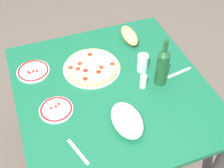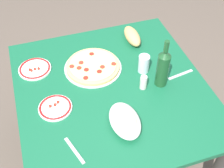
% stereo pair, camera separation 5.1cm
% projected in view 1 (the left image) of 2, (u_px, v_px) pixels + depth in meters
% --- Properties ---
extents(ground_plane, '(8.00, 8.00, 0.00)m').
position_uv_depth(ground_plane, '(112.00, 154.00, 2.24)').
color(ground_plane, brown).
rests_on(ground_plane, ground).
extents(dining_table, '(1.13, 1.08, 0.73)m').
position_uv_depth(dining_table, '(112.00, 101.00, 1.79)').
color(dining_table, '#145938').
rests_on(dining_table, ground).
extents(pepperoni_pizza, '(0.35, 0.35, 0.03)m').
position_uv_depth(pepperoni_pizza, '(92.00, 67.00, 1.81)').
color(pepperoni_pizza, '#B7B7BC').
rests_on(pepperoni_pizza, dining_table).
extents(baked_pasta_dish, '(0.24, 0.15, 0.08)m').
position_uv_depth(baked_pasta_dish, '(127.00, 119.00, 1.50)').
color(baked_pasta_dish, white).
rests_on(baked_pasta_dish, dining_table).
extents(wine_bottle, '(0.07, 0.07, 0.31)m').
position_uv_depth(wine_bottle, '(162.00, 66.00, 1.65)').
color(wine_bottle, '#194723').
rests_on(wine_bottle, dining_table).
extents(water_glass, '(0.07, 0.07, 0.11)m').
position_uv_depth(water_glass, '(143.00, 63.00, 1.77)').
color(water_glass, silver).
rests_on(water_glass, dining_table).
extents(side_plate_near, '(0.18, 0.18, 0.02)m').
position_uv_depth(side_plate_near, '(56.00, 109.00, 1.58)').
color(side_plate_near, white).
rests_on(side_plate_near, dining_table).
extents(side_plate_far, '(0.20, 0.20, 0.02)m').
position_uv_depth(side_plate_far, '(33.00, 71.00, 1.79)').
color(side_plate_far, white).
rests_on(side_plate_far, dining_table).
extents(bread_loaf, '(0.21, 0.09, 0.08)m').
position_uv_depth(bread_loaf, '(129.00, 36.00, 1.98)').
color(bread_loaf, tan).
rests_on(bread_loaf, dining_table).
extents(spice_shaker, '(0.04, 0.04, 0.09)m').
position_uv_depth(spice_shaker, '(143.00, 81.00, 1.68)').
color(spice_shaker, silver).
rests_on(spice_shaker, dining_table).
extents(fork_left, '(0.17, 0.07, 0.00)m').
position_uv_depth(fork_left, '(78.00, 152.00, 1.41)').
color(fork_left, '#B7B7BC').
rests_on(fork_left, dining_table).
extents(fork_right, '(0.04, 0.17, 0.00)m').
position_uv_depth(fork_right, '(179.00, 73.00, 1.79)').
color(fork_right, '#B7B7BC').
rests_on(fork_right, dining_table).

